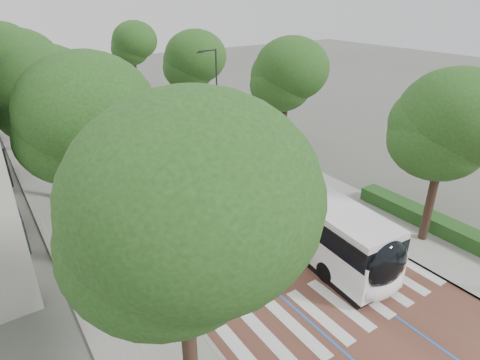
% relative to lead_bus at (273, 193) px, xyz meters
% --- Properties ---
extents(ground, '(160.00, 160.00, 0.00)m').
position_rel_lead_bus_xyz_m(ground, '(-2.40, -8.52, -1.63)').
color(ground, '#51544C').
rests_on(ground, ground).
extents(road, '(11.00, 140.00, 0.02)m').
position_rel_lead_bus_xyz_m(road, '(-2.40, 31.48, -1.62)').
color(road, '#563126').
rests_on(road, ground).
extents(sidewalk_left, '(4.00, 140.00, 0.12)m').
position_rel_lead_bus_xyz_m(sidewalk_left, '(-9.90, 31.48, -1.57)').
color(sidewalk_left, gray).
rests_on(sidewalk_left, ground).
extents(sidewalk_right, '(4.00, 140.00, 0.12)m').
position_rel_lead_bus_xyz_m(sidewalk_right, '(5.10, 31.48, -1.57)').
color(sidewalk_right, gray).
rests_on(sidewalk_right, ground).
extents(kerb_left, '(0.20, 140.00, 0.14)m').
position_rel_lead_bus_xyz_m(kerb_left, '(-8.00, 31.48, -1.57)').
color(kerb_left, gray).
rests_on(kerb_left, ground).
extents(kerb_right, '(0.20, 140.00, 0.14)m').
position_rel_lead_bus_xyz_m(kerb_right, '(3.20, 31.48, -1.57)').
color(kerb_right, gray).
rests_on(kerb_right, ground).
extents(zebra_crossing, '(10.55, 3.60, 0.01)m').
position_rel_lead_bus_xyz_m(zebra_crossing, '(-2.20, -7.52, -1.60)').
color(zebra_crossing, silver).
rests_on(zebra_crossing, ground).
extents(lane_line_left, '(0.12, 126.00, 0.01)m').
position_rel_lead_bus_xyz_m(lane_line_left, '(-4.00, 31.48, -1.60)').
color(lane_line_left, blue).
rests_on(lane_line_left, road).
extents(lane_line_right, '(0.12, 126.00, 0.01)m').
position_rel_lead_bus_xyz_m(lane_line_right, '(-0.80, 31.48, -1.60)').
color(lane_line_right, blue).
rests_on(lane_line_right, road).
extents(hedge, '(1.20, 14.00, 0.80)m').
position_rel_lead_bus_xyz_m(hedge, '(6.70, -8.52, -1.11)').
color(hedge, '#1D4116').
rests_on(hedge, sidewalk_right).
extents(streetlight_far, '(1.82, 0.20, 8.00)m').
position_rel_lead_bus_xyz_m(streetlight_far, '(4.21, 13.48, 3.19)').
color(streetlight_far, '#2C2C2E').
rests_on(streetlight_far, sidewalk_right).
extents(lamp_post_left, '(0.14, 0.14, 8.00)m').
position_rel_lead_bus_xyz_m(lamp_post_left, '(-8.50, -0.52, 2.49)').
color(lamp_post_left, '#2C2C2E').
rests_on(lamp_post_left, sidewalk_left).
extents(trees_left, '(6.18, 61.01, 9.97)m').
position_rel_lead_bus_xyz_m(trees_left, '(-9.90, 16.44, 5.24)').
color(trees_left, black).
rests_on(trees_left, ground).
extents(trees_right, '(5.96, 47.59, 9.14)m').
position_rel_lead_bus_xyz_m(trees_right, '(5.30, 14.25, 4.73)').
color(trees_right, black).
rests_on(trees_right, ground).
extents(lead_bus, '(3.91, 18.53, 3.20)m').
position_rel_lead_bus_xyz_m(lead_bus, '(0.00, 0.00, 0.00)').
color(lead_bus, black).
rests_on(lead_bus, ground).
extents(bus_queued_0, '(2.65, 12.42, 3.20)m').
position_rel_lead_bus_xyz_m(bus_queued_0, '(-0.72, 16.47, -0.00)').
color(bus_queued_0, white).
rests_on(bus_queued_0, ground).
extents(bus_queued_1, '(3.09, 12.50, 3.20)m').
position_rel_lead_bus_xyz_m(bus_queued_1, '(-0.54, 29.85, -0.00)').
color(bus_queued_1, white).
rests_on(bus_queued_1, ground).
extents(bus_queued_2, '(3.09, 12.50, 3.20)m').
position_rel_lead_bus_xyz_m(bus_queued_2, '(-0.77, 41.58, -0.00)').
color(bus_queued_2, white).
rests_on(bus_queued_2, ground).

